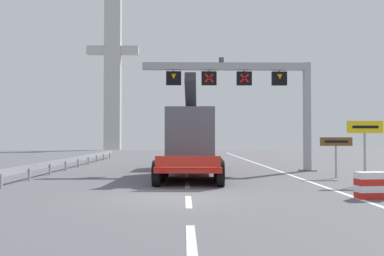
% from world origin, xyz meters
% --- Properties ---
extents(ground, '(112.00, 112.00, 0.00)m').
position_xyz_m(ground, '(0.00, 0.00, 0.00)').
color(ground, '#5B5B60').
extents(lane_markings, '(0.20, 42.22, 0.01)m').
position_xyz_m(lane_markings, '(0.48, 13.81, 0.01)').
color(lane_markings, silver).
rests_on(lane_markings, ground).
extents(edge_line_right, '(0.20, 63.00, 0.01)m').
position_xyz_m(edge_line_right, '(6.20, 12.00, 0.01)').
color(edge_line_right, silver).
rests_on(edge_line_right, ground).
extents(overhead_lane_gantry, '(10.70, 0.90, 7.05)m').
position_xyz_m(overhead_lane_gantry, '(4.40, 11.49, 5.42)').
color(overhead_lane_gantry, '#9EA0A5').
rests_on(overhead_lane_gantry, ground).
extents(heavy_haul_truck_red, '(3.53, 14.15, 5.30)m').
position_xyz_m(heavy_haul_truck_red, '(0.83, 10.60, 1.99)').
color(heavy_haul_truck_red, red).
rests_on(heavy_haul_truck_red, ground).
extents(exit_sign_yellow, '(1.60, 0.15, 2.80)m').
position_xyz_m(exit_sign_yellow, '(8.29, 3.76, 2.14)').
color(exit_sign_yellow, '#9EA0A5').
rests_on(exit_sign_yellow, ground).
extents(tourist_info_sign_brown, '(1.66, 0.15, 2.08)m').
position_xyz_m(tourist_info_sign_brown, '(8.15, 6.91, 1.61)').
color(tourist_info_sign_brown, '#9EA0A5').
rests_on(tourist_info_sign_brown, ground).
extents(crash_barrier_striped, '(1.04, 0.59, 0.90)m').
position_xyz_m(crash_barrier_striped, '(6.65, -0.45, 0.45)').
color(crash_barrier_striped, red).
rests_on(crash_barrier_striped, ground).
extents(guardrail_left, '(0.13, 31.05, 0.76)m').
position_xyz_m(guardrail_left, '(-7.14, 13.52, 0.56)').
color(guardrail_left, '#999EA3').
rests_on(guardrail_left, ground).
extents(bridge_pylon_distant, '(9.00, 2.00, 28.17)m').
position_xyz_m(bridge_pylon_distant, '(-12.18, 59.17, 14.47)').
color(bridge_pylon_distant, '#B7B7B2').
rests_on(bridge_pylon_distant, ground).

